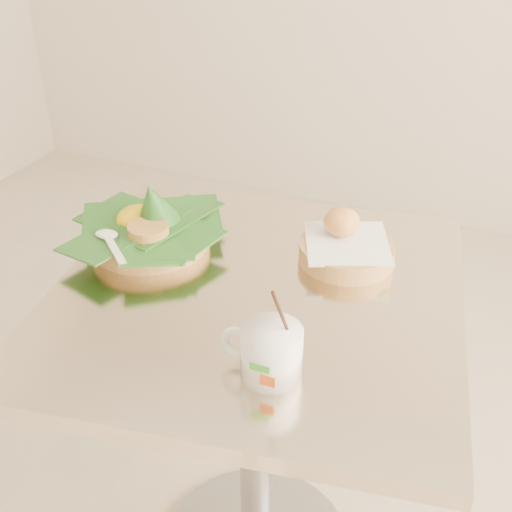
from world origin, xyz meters
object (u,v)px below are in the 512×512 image
at_px(rice_basket, 149,227).
at_px(coffee_mug, 270,350).
at_px(bread_basket, 346,246).
at_px(cafe_table, 256,385).

xyz_separation_m(rice_basket, coffee_mug, (0.35, -0.25, 0.00)).
relative_size(bread_basket, coffee_mug, 1.26).
distance_m(cafe_table, rice_basket, 0.37).
height_order(rice_basket, bread_basket, rice_basket).
bearing_deg(cafe_table, bread_basket, 55.37).
xyz_separation_m(cafe_table, coffee_mug, (0.10, -0.18, 0.26)).
bearing_deg(bread_basket, cafe_table, -124.63).
bearing_deg(bread_basket, coffee_mug, -92.01).
height_order(cafe_table, bread_basket, bread_basket).
bearing_deg(rice_basket, coffee_mug, -35.23).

